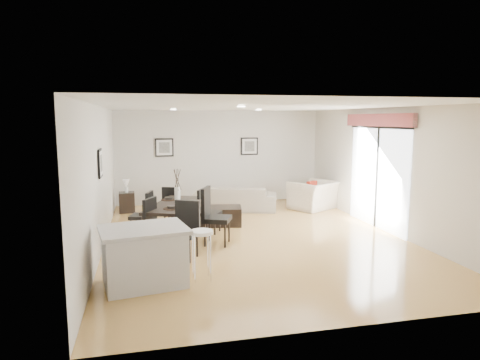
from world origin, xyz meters
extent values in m
plane|color=tan|center=(0.00, 0.00, 0.00)|extent=(8.00, 8.00, 0.00)
cube|color=beige|center=(0.00, 4.00, 1.35)|extent=(6.00, 0.04, 2.70)
cube|color=beige|center=(0.00, -4.00, 1.35)|extent=(6.00, 0.04, 2.70)
cube|color=beige|center=(-3.00, 0.00, 1.35)|extent=(0.04, 8.00, 2.70)
cube|color=beige|center=(3.00, 0.00, 1.35)|extent=(0.04, 8.00, 2.70)
cube|color=white|center=(0.00, 0.00, 2.70)|extent=(6.00, 8.00, 0.02)
imported|color=gray|center=(0.20, 2.79, 0.32)|extent=(2.38, 1.51, 0.65)
imported|color=silver|center=(2.34, 2.44, 0.38)|extent=(1.53, 1.47, 0.76)
imported|color=#324E21|center=(5.88, 0.77, 0.31)|extent=(0.41, 0.41, 0.62)
cube|color=black|center=(-1.55, 0.17, 0.73)|extent=(1.52, 2.03, 0.06)
cylinder|color=black|center=(-2.23, -0.48, 0.35)|extent=(0.07, 0.07, 0.70)
cylinder|color=black|center=(-1.60, 1.10, 0.35)|extent=(0.07, 0.07, 0.70)
cylinder|color=black|center=(-1.49, -0.77, 0.35)|extent=(0.07, 0.07, 0.70)
cylinder|color=black|center=(-0.87, 0.81, 0.35)|extent=(0.07, 0.07, 0.70)
cube|color=black|center=(-2.28, -0.29, 0.45)|extent=(0.61, 0.61, 0.08)
cube|color=black|center=(-2.11, -0.39, 0.73)|extent=(0.27, 0.42, 0.53)
cylinder|color=black|center=(-2.34, -0.05, 0.20)|extent=(0.04, 0.04, 0.41)
cylinder|color=black|center=(-2.04, -0.22, 0.20)|extent=(0.04, 0.04, 0.41)
cylinder|color=black|center=(-2.52, -0.35, 0.20)|extent=(0.04, 0.04, 0.41)
cylinder|color=black|center=(-2.21, -0.53, 0.20)|extent=(0.04, 0.04, 0.41)
cube|color=black|center=(-2.28, 0.62, 0.43)|extent=(0.54, 0.54, 0.07)
cube|color=black|center=(-2.10, 0.57, 0.70)|extent=(0.18, 0.43, 0.51)
cylinder|color=black|center=(-2.39, 0.83, 0.20)|extent=(0.03, 0.03, 0.39)
cylinder|color=black|center=(-2.07, 0.73, 0.20)|extent=(0.03, 0.03, 0.39)
cylinder|color=black|center=(-2.49, 0.51, 0.20)|extent=(0.03, 0.03, 0.39)
cylinder|color=black|center=(-2.17, 0.41, 0.20)|extent=(0.03, 0.03, 0.39)
cube|color=black|center=(-0.82, -0.29, 0.51)|extent=(0.66, 0.66, 0.09)
cube|color=black|center=(-1.02, -0.20, 0.83)|extent=(0.26, 0.49, 0.61)
cylinder|color=black|center=(-0.71, -0.55, 0.23)|extent=(0.04, 0.04, 0.46)
cylinder|color=black|center=(-1.08, -0.40, 0.23)|extent=(0.04, 0.04, 0.46)
cylinder|color=black|center=(-0.56, -0.18, 0.23)|extent=(0.04, 0.04, 0.46)
cylinder|color=black|center=(-0.93, -0.03, 0.23)|extent=(0.04, 0.04, 0.46)
cube|color=black|center=(-0.82, 0.62, 0.43)|extent=(0.58, 0.58, 0.07)
cube|color=black|center=(-0.98, 0.71, 0.70)|extent=(0.25, 0.40, 0.51)
cylinder|color=black|center=(-0.75, 0.39, 0.20)|extent=(0.03, 0.03, 0.39)
cylinder|color=black|center=(-1.05, 0.55, 0.20)|extent=(0.03, 0.03, 0.39)
cylinder|color=black|center=(-0.59, 0.69, 0.20)|extent=(0.03, 0.03, 0.39)
cylinder|color=black|center=(-0.89, 0.85, 0.20)|extent=(0.03, 0.03, 0.39)
cube|color=black|center=(-1.55, -1.05, 0.46)|extent=(0.62, 0.62, 0.08)
cube|color=black|center=(-1.46, -0.87, 0.74)|extent=(0.43, 0.27, 0.55)
cylinder|color=black|center=(-1.79, -1.12, 0.21)|extent=(0.04, 0.04, 0.42)
cylinder|color=black|center=(-1.62, -0.81, 0.21)|extent=(0.04, 0.04, 0.42)
cylinder|color=black|center=(-1.47, -1.29, 0.21)|extent=(0.04, 0.04, 0.42)
cylinder|color=black|center=(-1.31, -0.97, 0.21)|extent=(0.04, 0.04, 0.42)
cube|color=black|center=(-1.55, 1.38, 0.42)|extent=(0.54, 0.54, 0.07)
cube|color=black|center=(-1.61, 1.21, 0.69)|extent=(0.41, 0.19, 0.50)
cylinder|color=black|center=(-1.34, 1.48, 0.19)|extent=(0.03, 0.03, 0.38)
cylinder|color=black|center=(-1.45, 1.17, 0.19)|extent=(0.03, 0.03, 0.38)
cylinder|color=black|center=(-1.65, 1.59, 0.19)|extent=(0.03, 0.03, 0.38)
cylinder|color=black|center=(-1.76, 1.28, 0.19)|extent=(0.03, 0.03, 0.38)
cylinder|color=white|center=(-1.55, 0.17, 0.93)|extent=(0.12, 0.12, 0.34)
cylinder|color=black|center=(-1.26, 0.17, 0.76)|extent=(0.33, 0.33, 0.01)
cylinder|color=black|center=(-1.26, 0.17, 0.79)|extent=(0.18, 0.18, 0.05)
cylinder|color=black|center=(-1.70, 0.63, 0.76)|extent=(0.33, 0.33, 0.01)
cylinder|color=black|center=(-1.70, 0.63, 0.79)|extent=(0.18, 0.18, 0.05)
cylinder|color=black|center=(-1.70, -0.30, 0.76)|extent=(0.33, 0.33, 0.01)
cylinder|color=black|center=(-1.70, -0.30, 0.79)|extent=(0.18, 0.18, 0.05)
cube|color=black|center=(-0.53, 1.25, 0.21)|extent=(1.15, 0.81, 0.42)
cube|color=black|center=(-2.66, 3.15, 0.27)|extent=(0.42, 0.42, 0.53)
cylinder|color=white|center=(-2.66, 3.15, 0.61)|extent=(0.08, 0.08, 0.14)
cone|color=beige|center=(-2.66, 3.15, 0.78)|extent=(0.18, 0.18, 0.19)
cube|color=#9F2414|center=(2.23, 2.33, 0.61)|extent=(0.36, 0.29, 0.35)
cube|color=silver|center=(-2.23, -2.09, 0.41)|extent=(1.28, 1.04, 0.81)
cube|color=#B2B2B4|center=(-2.23, -2.09, 0.84)|extent=(1.39, 1.15, 0.06)
cylinder|color=white|center=(-1.37, -2.09, 0.75)|extent=(0.35, 0.35, 0.05)
cylinder|color=silver|center=(-1.25, -1.97, 0.37)|extent=(0.02, 0.02, 0.75)
cylinder|color=silver|center=(-1.49, -1.97, 0.37)|extent=(0.02, 0.02, 0.75)
cylinder|color=silver|center=(-1.49, -2.21, 0.37)|extent=(0.02, 0.02, 0.75)
cylinder|color=silver|center=(-1.25, -2.21, 0.37)|extent=(0.02, 0.02, 0.75)
cube|color=black|center=(-1.60, 3.97, 1.65)|extent=(0.52, 0.03, 0.52)
cube|color=white|center=(-1.60, 3.97, 1.65)|extent=(0.44, 0.04, 0.44)
cube|color=#51514C|center=(-1.60, 3.97, 1.65)|extent=(0.30, 0.04, 0.30)
cube|color=black|center=(0.90, 3.97, 1.65)|extent=(0.52, 0.03, 0.52)
cube|color=white|center=(0.90, 3.97, 1.65)|extent=(0.44, 0.04, 0.44)
cube|color=#51514C|center=(0.90, 3.97, 1.65)|extent=(0.30, 0.04, 0.30)
cube|color=black|center=(-2.97, -0.20, 1.65)|extent=(0.03, 0.52, 0.52)
cube|color=white|center=(-2.97, -0.20, 1.65)|extent=(0.04, 0.44, 0.44)
cube|color=#51514C|center=(-2.97, -0.20, 1.65)|extent=(0.04, 0.30, 0.30)
cube|color=white|center=(2.98, 0.30, 1.12)|extent=(0.02, 2.40, 2.25)
cube|color=black|center=(2.96, 0.30, 1.12)|extent=(0.03, 0.05, 2.25)
cube|color=black|center=(2.96, 0.30, 2.27)|extent=(0.03, 2.50, 0.05)
cube|color=maroon|center=(2.92, 0.30, 2.43)|extent=(0.10, 2.70, 0.28)
plane|color=gray|center=(5.00, 0.30, 0.00)|extent=(6.00, 6.00, 0.00)
cube|color=brown|center=(6.05, 2.70, 1.00)|extent=(0.35, 0.35, 2.00)
camera|label=1|loc=(-2.20, -8.37, 2.45)|focal=32.00mm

